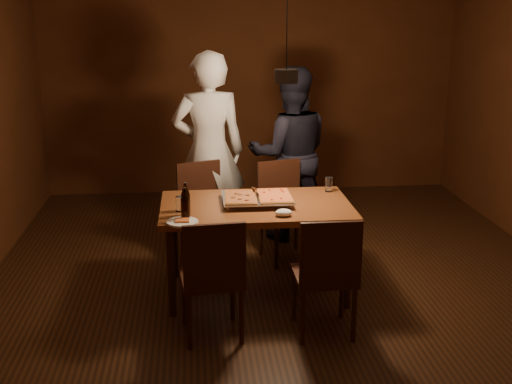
{
  "coord_description": "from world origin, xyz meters",
  "views": [
    {
      "loc": [
        -0.7,
        -4.83,
        2.26
      ],
      "look_at": [
        -0.23,
        -0.02,
        0.85
      ],
      "focal_mm": 45.0,
      "sensor_mm": 36.0,
      "label": 1
    }
  ],
  "objects": [
    {
      "name": "chair_near_right",
      "position": [
        0.18,
        -0.81,
        0.54
      ],
      "size": [
        0.42,
        0.42,
        0.49
      ],
      "rotation": [
        0.0,
        0.0,
        0.01
      ],
      "color": "#38190F",
      "rests_on": "floor"
    },
    {
      "name": "spatula",
      "position": [
        -0.22,
        0.04,
        0.81
      ],
      "size": [
        0.12,
        0.25,
        0.04
      ],
      "primitive_type": null,
      "rotation": [
        0.0,
        0.0,
        0.11
      ],
      "color": "silver",
      "rests_on": "pizza_tray"
    },
    {
      "name": "water_glass_left",
      "position": [
        -0.82,
        -0.14,
        0.81
      ],
      "size": [
        0.07,
        0.07,
        0.12
      ],
      "primitive_type": "cylinder",
      "color": "silver",
      "rests_on": "dining_table"
    },
    {
      "name": "pizza_tray",
      "position": [
        -0.22,
        0.02,
        0.77
      ],
      "size": [
        0.56,
        0.46,
        0.05
      ],
      "primitive_type": "cube",
      "rotation": [
        0.0,
        0.0,
        -0.02
      ],
      "color": "silver",
      "rests_on": "dining_table"
    },
    {
      "name": "chair_near_left",
      "position": [
        -0.6,
        -0.78,
        0.54
      ],
      "size": [
        0.46,
        0.46,
        0.49
      ],
      "rotation": [
        0.0,
        0.0,
        0.11
      ],
      "color": "#38190F",
      "rests_on": "floor"
    },
    {
      "name": "diner_dark",
      "position": [
        0.23,
        1.25,
        0.86
      ],
      "size": [
        0.84,
        0.65,
        1.71
      ],
      "primitive_type": "imported",
      "rotation": [
        0.0,
        0.0,
        3.13
      ],
      "color": "black",
      "rests_on": "floor"
    },
    {
      "name": "beer_bottle_a",
      "position": [
        -0.78,
        -0.34,
        0.87
      ],
      "size": [
        0.06,
        0.06,
        0.24
      ],
      "color": "black",
      "rests_on": "dining_table"
    },
    {
      "name": "pizza_cheese",
      "position": [
        -0.08,
        0.01,
        0.81
      ],
      "size": [
        0.26,
        0.41,
        0.02
      ],
      "primitive_type": "cube",
      "rotation": [
        0.0,
        0.0,
        -0.0
      ],
      "color": "gold",
      "rests_on": "pizza_tray"
    },
    {
      "name": "diner_white",
      "position": [
        -0.57,
        1.08,
        0.94
      ],
      "size": [
        0.72,
        0.5,
        1.88
      ],
      "primitive_type": "imported",
      "rotation": [
        0.0,
        0.0,
        3.22
      ],
      "color": "silver",
      "rests_on": "floor"
    },
    {
      "name": "napkin",
      "position": [
        -0.05,
        -0.33,
        0.78
      ],
      "size": [
        0.13,
        0.1,
        0.05
      ],
      "primitive_type": "ellipsoid",
      "color": "white",
      "rests_on": "dining_table"
    },
    {
      "name": "chair_far_left",
      "position": [
        -0.64,
        0.76,
        0.54
      ],
      "size": [
        0.54,
        0.54,
        0.49
      ],
      "rotation": [
        0.0,
        0.0,
        3.5
      ],
      "color": "#38190F",
      "rests_on": "floor"
    },
    {
      "name": "pendant_lamp",
      "position": [
        0.0,
        0.0,
        1.76
      ],
      "size": [
        0.18,
        0.18,
        1.1
      ],
      "color": "black",
      "rests_on": "ceiling"
    },
    {
      "name": "plate_slice",
      "position": [
        -0.81,
        -0.43,
        0.76
      ],
      "size": [
        0.23,
        0.23,
        0.03
      ],
      "color": "white",
      "rests_on": "dining_table"
    },
    {
      "name": "beer_bottle_b",
      "position": [
        -0.78,
        -0.25,
        0.88
      ],
      "size": [
        0.07,
        0.07,
        0.25
      ],
      "color": "black",
      "rests_on": "dining_table"
    },
    {
      "name": "pizza_meat",
      "position": [
        -0.35,
        0.0,
        0.81
      ],
      "size": [
        0.27,
        0.41,
        0.02
      ],
      "primitive_type": "cube",
      "rotation": [
        0.0,
        0.0,
        -0.06
      ],
      "color": "maroon",
      "rests_on": "pizza_tray"
    },
    {
      "name": "room_shell",
      "position": [
        0.0,
        0.0,
        1.4
      ],
      "size": [
        6.0,
        6.0,
        6.0
      ],
      "color": "#3C2010",
      "rests_on": "ground"
    },
    {
      "name": "chair_far_right",
      "position": [
        0.09,
        0.74,
        0.54
      ],
      "size": [
        0.52,
        0.52,
        0.49
      ],
      "rotation": [
        0.0,
        0.0,
        3.43
      ],
      "color": "#38190F",
      "rests_on": "floor"
    },
    {
      "name": "dining_table",
      "position": [
        -0.23,
        -0.02,
        0.68
      ],
      "size": [
        1.5,
        0.9,
        0.75
      ],
      "color": "brown",
      "rests_on": "floor"
    },
    {
      "name": "water_glass_right",
      "position": [
        0.41,
        0.28,
        0.81
      ],
      "size": [
        0.06,
        0.06,
        0.12
      ],
      "primitive_type": "cylinder",
      "color": "silver",
      "rests_on": "dining_table"
    }
  ]
}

